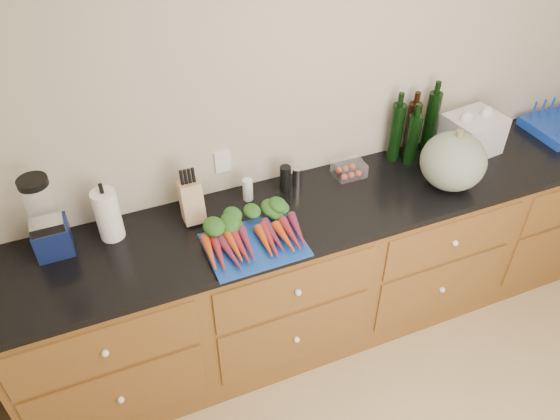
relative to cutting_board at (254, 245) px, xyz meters
name	(u,v)px	position (x,y,z in m)	size (l,w,h in m)	color
wall_back	(329,105)	(0.60, 0.48, 0.35)	(4.10, 0.05, 2.60)	#BDB29C
cabinets	(346,263)	(0.60, 0.16, -0.50)	(3.60, 0.64, 0.90)	brown
countertop	(353,198)	(0.60, 0.16, -0.03)	(3.64, 0.62, 0.04)	black
cutting_board	(254,245)	(0.00, 0.00, 0.00)	(0.45, 0.34, 0.01)	#123CA0
carrots	(251,234)	(0.00, 0.04, 0.03)	(0.46, 0.34, 0.07)	#C54817
squash	(453,161)	(1.11, 0.05, 0.14)	(0.33, 0.33, 0.30)	#606D5B
blender_appliance	(46,221)	(-0.85, 0.32, 0.17)	(0.16, 0.16, 0.40)	#0F1947
paper_towel	(108,215)	(-0.59, 0.32, 0.12)	(0.11, 0.11, 0.26)	white
knife_block	(192,202)	(-0.21, 0.30, 0.10)	(0.10, 0.10, 0.20)	tan
grinder_salt	(248,190)	(0.09, 0.34, 0.05)	(0.05, 0.05, 0.12)	white
grinder_pepper	(285,178)	(0.30, 0.34, 0.07)	(0.06, 0.06, 0.14)	black
canister_chrome	(297,178)	(0.36, 0.34, 0.05)	(0.05, 0.05, 0.12)	silver
tomato_box	(349,169)	(0.67, 0.33, 0.03)	(0.16, 0.13, 0.08)	white
bottles	(413,130)	(1.07, 0.37, 0.16)	(0.30, 0.15, 0.36)	black
grocery_bag	(472,134)	(1.41, 0.28, 0.10)	(0.30, 0.24, 0.22)	white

